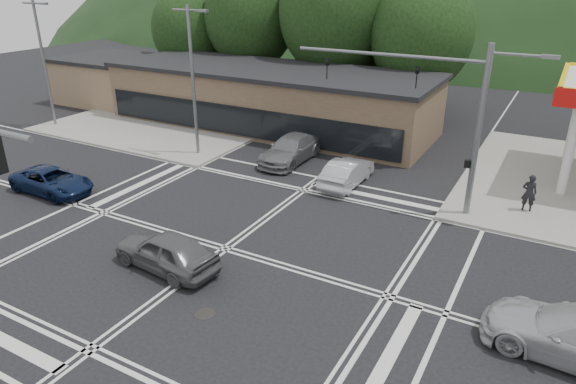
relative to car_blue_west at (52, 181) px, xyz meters
The scene contains 19 objects.
ground 11.44m from the car_blue_west, ahead, with size 120.00×120.00×0.00m, color black.
sidewalk_nw 14.95m from the car_blue_west, 103.90° to the left, with size 16.00×16.00×0.15m, color gray.
commercial_row 16.90m from the car_blue_west, 78.32° to the left, with size 24.00×8.00×4.00m, color brown.
commercial_nw 20.79m from the car_blue_west, 127.34° to the left, with size 8.00×7.00×3.60m, color #846B4F.
hill_north 90.23m from the car_blue_west, 82.73° to the left, with size 252.00×126.00×140.00m, color black.
tree_n_a 24.52m from the car_blue_west, 96.29° to the left, with size 8.00×8.00×11.75m.
tree_n_b 25.15m from the car_blue_west, 77.03° to the left, with size 9.00×9.00×12.98m.
tree_n_c 27.21m from the car_blue_west, 62.16° to the left, with size 7.60×7.60×10.87m.
tree_n_d 24.64m from the car_blue_west, 110.89° to the left, with size 6.80×6.80×9.76m.
tree_n_e 29.78m from the car_blue_west, 71.11° to the left, with size 8.40×8.40×11.98m.
streetlight_nw 10.02m from the car_blue_west, 70.74° to the left, with size 2.50×0.25×9.00m.
streetlight_w 14.23m from the car_blue_west, 141.09° to the left, with size 2.50×0.25×9.00m.
signal_mast_ne 20.39m from the car_blue_west, 22.76° to the left, with size 11.65×0.30×8.00m.
car_blue_west is the anchor object (origin of this frame).
car_grey_center 10.70m from the car_blue_west, 15.40° to the right, with size 1.82×4.54×1.55m, color #57595C.
car_queue_a 15.61m from the car_blue_west, 32.98° to the left, with size 1.53×4.39×1.45m, color #B1B3B8.
car_queue_b 21.49m from the car_blue_west, 53.81° to the left, with size 1.88×4.68×1.60m, color white.
car_northbound 13.43m from the car_blue_west, 49.97° to the left, with size 2.16×5.32×1.54m, color slate.
pedestrian 23.99m from the car_blue_west, 23.03° to the left, with size 0.67×0.44×1.82m, color black.
Camera 1 is at (11.48, -15.22, 10.79)m, focal length 32.00 mm.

